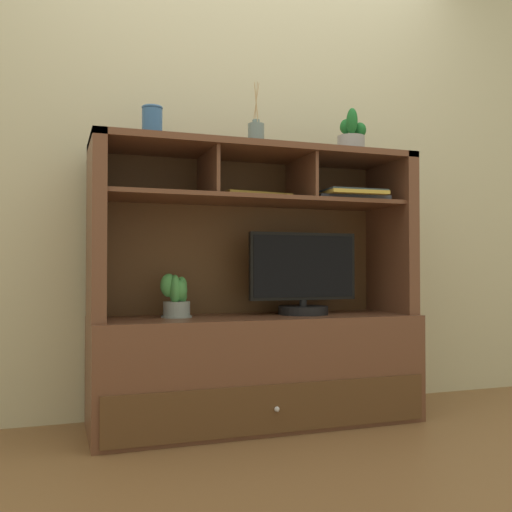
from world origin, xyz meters
name	(u,v)px	position (x,y,z in m)	size (l,w,h in m)	color
floor_plane	(256,425)	(0.00, 0.00, -0.01)	(6.00, 6.00, 0.02)	brown
back_wall	(238,143)	(0.00, 0.29, 1.40)	(6.00, 0.02, 2.80)	beige
media_console	(255,338)	(0.00, 0.01, 0.40)	(1.55, 0.54, 1.31)	brown
tv_monitor	(303,279)	(0.24, -0.01, 0.68)	(0.56, 0.24, 0.40)	black
potted_orchid	(176,297)	(-0.38, 0.03, 0.60)	(0.15, 0.14, 0.20)	gray
magazine_stack_left	(253,197)	(0.00, 0.04, 1.09)	(0.36, 0.24, 0.03)	#A02F26
magazine_stack_centre	(349,196)	(0.47, -0.06, 1.09)	(0.38, 0.30, 0.05)	#353944
diffuser_bottle	(256,136)	(0.00, 0.00, 1.37)	(0.08, 0.08, 0.32)	slate
potted_succulent	(352,139)	(0.50, -0.03, 1.39)	(0.16, 0.16, 0.23)	#949396
ceramic_vase	(152,123)	(-0.50, -0.02, 1.39)	(0.10, 0.10, 0.15)	#345F96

